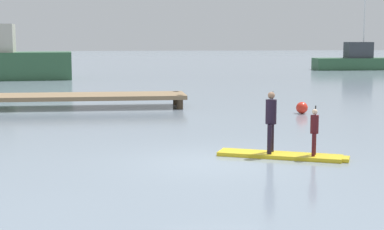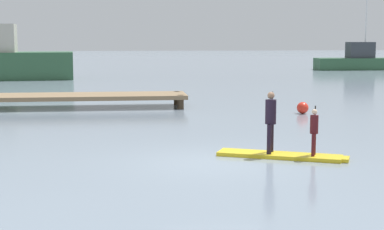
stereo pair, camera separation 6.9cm
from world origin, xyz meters
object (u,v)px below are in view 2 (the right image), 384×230
(paddler_child_solo, at_px, (314,129))
(fishing_boat_green_midground, at_px, (357,61))
(paddler_adult, at_px, (271,118))
(mooring_buoy_far, at_px, (303,108))
(paddleboard_near, at_px, (282,156))

(paddler_child_solo, relative_size, fishing_boat_green_midground, 0.16)
(paddler_adult, xyz_separation_m, paddler_child_solo, (1.02, -0.46, -0.24))
(paddler_child_solo, height_order, fishing_boat_green_midground, fishing_boat_green_midground)
(mooring_buoy_far, bearing_deg, paddler_child_solo, -105.38)
(paddler_adult, distance_m, paddler_child_solo, 1.15)
(paddleboard_near, relative_size, mooring_buoy_far, 6.94)
(paddleboard_near, height_order, paddler_adult, paddler_adult)
(paddleboard_near, bearing_deg, paddler_child_solo, -23.72)
(fishing_boat_green_midground, height_order, mooring_buoy_far, fishing_boat_green_midground)
(mooring_buoy_far, bearing_deg, fishing_boat_green_midground, 64.51)
(mooring_buoy_far, bearing_deg, paddleboard_near, -110.31)
(paddler_child_solo, distance_m, mooring_buoy_far, 9.39)
(paddleboard_near, relative_size, paddler_child_solo, 2.62)
(paddleboard_near, height_order, paddler_child_solo, paddler_child_solo)
(paddler_child_solo, distance_m, fishing_boat_green_midground, 43.93)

